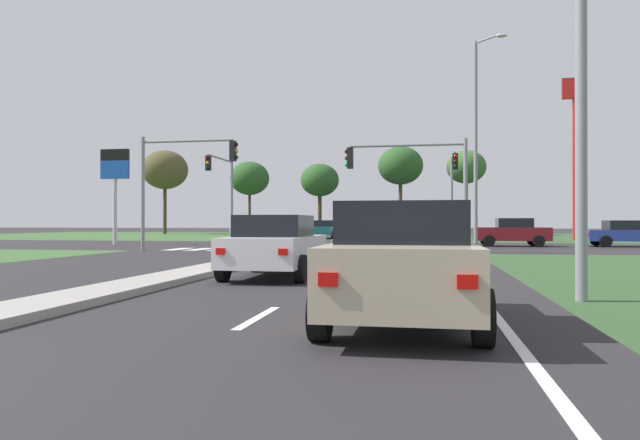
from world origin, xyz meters
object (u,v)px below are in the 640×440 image
object	(u,v)px
fuel_price_totem	(115,175)
treeline_second	(250,179)
traffic_signal_far_left	(223,183)
fastfood_pole_sign	(574,123)
street_lamp_near	(583,5)
treeline_third	(320,180)
car_silver_fourth	(270,232)
pedestrian_at_median	(347,225)
traffic_signal_far_right	(453,182)
car_beige_fifth	(404,263)
treeline_fifth	(466,167)
car_teal_third	(325,229)
street_lamp_second	(478,134)
car_navy_seventh	(348,228)
car_white_near	(276,246)
treeline_fourth	(400,166)
traffic_signal_near_right	(417,173)
car_blue_second	(628,233)
car_maroon_sixth	(512,232)
traffic_signal_near_left	(178,171)
treeline_near	(165,170)

from	to	relation	value
fuel_price_totem	treeline_second	distance (m)	33.02
traffic_signal_far_left	fastfood_pole_sign	bearing A→B (deg)	20.96
street_lamp_near	treeline_third	size ratio (longest dim) A/B	1.18
car_silver_fourth	pedestrian_at_median	world-z (taller)	pedestrian_at_median
traffic_signal_far_right	car_beige_fifth	bearing A→B (deg)	-93.92
fuel_price_totem	treeline_fifth	xyz separation A→B (m)	(22.94, 31.67, 3.02)
car_teal_third	street_lamp_second	xyz separation A→B (m)	(11.01, -16.77, 5.22)
treeline_fifth	fastfood_pole_sign	bearing A→B (deg)	-68.19
car_beige_fifth	car_navy_seventh	size ratio (longest dim) A/B	0.91
car_teal_third	treeline_second	distance (m)	21.65
car_white_near	car_beige_fifth	world-z (taller)	car_beige_fifth
car_silver_fourth	treeline_fourth	size ratio (longest dim) A/B	0.48
fastfood_pole_sign	treeline_fourth	distance (m)	20.23
car_teal_third	car_silver_fourth	xyz separation A→B (m)	(-0.72, -14.96, -0.01)
car_teal_third	fastfood_pole_sign	size ratio (longest dim) A/B	0.37
car_navy_seventh	traffic_signal_far_right	world-z (taller)	traffic_signal_far_right
street_lamp_second	treeline_fourth	distance (m)	30.82
traffic_signal_near_right	street_lamp_second	world-z (taller)	street_lamp_second
treeline_fifth	pedestrian_at_median	bearing A→B (deg)	-114.27
car_blue_second	car_beige_fifth	world-z (taller)	car_beige_fifth
car_navy_seventh	car_teal_third	bearing A→B (deg)	89.54
car_blue_second	car_navy_seventh	distance (m)	33.69
car_navy_seventh	treeline_second	size ratio (longest dim) A/B	0.55
fastfood_pole_sign	car_teal_third	bearing A→B (deg)	176.56
street_lamp_second	car_teal_third	bearing A→B (deg)	123.28
treeline_fifth	traffic_signal_far_right	bearing A→B (deg)	-95.67
car_white_near	car_blue_second	xyz separation A→B (m)	(14.78, 20.85, -0.03)
car_blue_second	car_maroon_sixth	world-z (taller)	car_maroon_sixth
car_silver_fourth	car_beige_fifth	xyz separation A→B (m)	(8.70, -25.50, 0.05)
car_silver_fourth	car_beige_fifth	distance (m)	26.95
pedestrian_at_median	car_teal_third	bearing A→B (deg)	-87.74
traffic_signal_far_left	treeline_fifth	size ratio (longest dim) A/B	0.64
street_lamp_second	fastfood_pole_sign	xyz separation A→B (m)	(8.51, 15.60, 2.97)
car_white_near	street_lamp_near	distance (m)	8.36
traffic_signal_near_left	street_lamp_second	size ratio (longest dim) A/B	0.50
car_navy_seventh	street_lamp_second	xyz separation A→B (m)	(10.89, -30.93, 5.21)
traffic_signal_near_left	treeline_second	distance (m)	40.28
car_beige_fifth	street_lamp_second	bearing A→B (deg)	82.72
car_beige_fifth	traffic_signal_near_left	bearing A→B (deg)	121.76
treeline_fourth	fastfood_pole_sign	bearing A→B (deg)	-46.98
treeline_near	treeline_fifth	bearing A→B (deg)	0.55
car_white_near	car_teal_third	bearing A→B (deg)	97.68
car_silver_fourth	street_lamp_near	xyz separation A→B (m)	(11.61, -22.89, 4.26)
street_lamp_near	treeline_fourth	xyz separation A→B (m)	(-5.14, 51.42, 2.28)
car_navy_seventh	fuel_price_totem	world-z (taller)	fuel_price_totem
car_silver_fourth	treeline_third	world-z (taller)	treeline_third
traffic_signal_far_right	treeline_fifth	size ratio (longest dim) A/B	0.62
car_silver_fourth	fastfood_pole_sign	distance (m)	25.82
street_lamp_second	treeline_second	bearing A→B (deg)	124.00
street_lamp_second	traffic_signal_near_right	bearing A→B (deg)	-120.04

